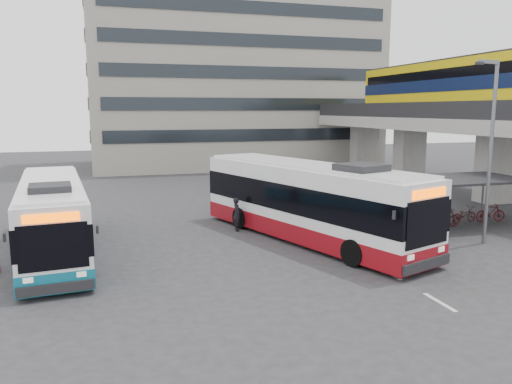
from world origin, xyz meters
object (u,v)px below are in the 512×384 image
object	(u,v)px
lamp_post	(490,142)
pedestrian	(237,214)
bus_teal	(53,217)
bus_main	(308,202)

from	to	relation	value
lamp_post	pedestrian	bearing A→B (deg)	138.33
bus_teal	pedestrian	xyz separation A→B (m)	(8.49, 1.69, -0.72)
pedestrian	lamp_post	size ratio (longest dim) A/B	0.21
pedestrian	bus_teal	bearing A→B (deg)	102.91
pedestrian	lamp_post	distance (m)	12.25
bus_main	bus_teal	distance (m)	11.31
bus_teal	pedestrian	bearing A→B (deg)	5.39
lamp_post	bus_main	bearing A→B (deg)	144.87
lamp_post	bus_teal	bearing A→B (deg)	155.23
bus_main	lamp_post	bearing A→B (deg)	-41.69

